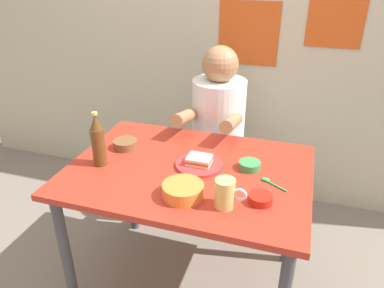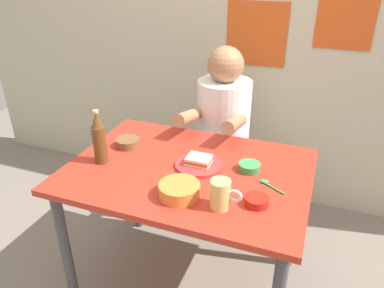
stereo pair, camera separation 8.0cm
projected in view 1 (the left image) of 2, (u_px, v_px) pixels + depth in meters
name	position (u px, v px, depth m)	size (l,w,h in m)	color
ground_plane	(189.00, 283.00, 2.01)	(6.00, 6.00, 0.00)	slate
wall_back	(240.00, 11.00, 2.31)	(4.40, 0.09, 2.60)	#BCB299
dining_table	(189.00, 185.00, 1.72)	(1.10, 0.80, 0.74)	#B72D1E
stool	(216.00, 172.00, 2.39)	(0.34, 0.34, 0.45)	#4C4C51
person_seated	(218.00, 114.00, 2.19)	(0.33, 0.56, 0.72)	white
plate_orange	(199.00, 165.00, 1.69)	(0.22, 0.22, 0.01)	red
sandwich	(199.00, 160.00, 1.68)	(0.11, 0.09, 0.04)	beige
beer_mug	(226.00, 193.00, 1.39)	(0.13, 0.08, 0.12)	#D1BC66
beer_bottle	(98.00, 141.00, 1.66)	(0.06, 0.06, 0.26)	#593819
sambal_bowl_red	(260.00, 198.00, 1.43)	(0.10, 0.10, 0.03)	#B21E14
condiment_bowl_brown	(125.00, 144.00, 1.84)	(0.12, 0.12, 0.04)	brown
dip_bowl_green	(250.00, 165.00, 1.66)	(0.10, 0.10, 0.03)	#388C4C
soup_bowl_orange	(183.00, 190.00, 1.47)	(0.17, 0.17, 0.05)	orange
spoon	(270.00, 182.00, 1.56)	(0.11, 0.07, 0.01)	#26A559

